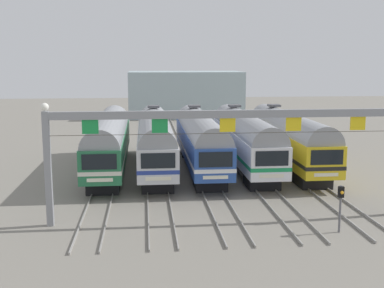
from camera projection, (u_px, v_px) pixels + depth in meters
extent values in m
plane|color=gray|center=(200.00, 169.00, 41.86)|extent=(160.00, 160.00, 0.00)
cube|color=gray|center=(113.00, 138.00, 57.71)|extent=(0.07, 70.00, 0.15)
cube|color=gray|center=(126.00, 138.00, 57.85)|extent=(0.07, 70.00, 0.15)
cube|color=gray|center=(146.00, 138.00, 58.08)|extent=(0.07, 70.00, 0.15)
cube|color=gray|center=(158.00, 138.00, 58.22)|extent=(0.07, 70.00, 0.15)
cube|color=gray|center=(178.00, 137.00, 58.45)|extent=(0.07, 70.00, 0.15)
cube|color=gray|center=(190.00, 137.00, 58.59)|extent=(0.07, 70.00, 0.15)
cube|color=gray|center=(210.00, 137.00, 58.82)|extent=(0.07, 70.00, 0.15)
cube|color=gray|center=(222.00, 137.00, 58.96)|extent=(0.07, 70.00, 0.15)
cube|color=gray|center=(241.00, 136.00, 59.19)|extent=(0.07, 70.00, 0.15)
cube|color=gray|center=(253.00, 136.00, 59.33)|extent=(0.07, 70.00, 0.15)
cube|color=#236B42|center=(109.00, 145.00, 40.75)|extent=(2.85, 18.00, 2.35)
cube|color=silver|center=(109.00, 149.00, 40.81)|extent=(2.88, 18.02, 0.28)
cylinder|color=gray|center=(109.00, 131.00, 40.54)|extent=(2.74, 17.64, 2.74)
cube|color=black|center=(99.00, 162.00, 31.82)|extent=(2.28, 0.06, 1.03)
cube|color=silver|center=(100.00, 180.00, 32.03)|extent=(1.71, 0.05, 0.24)
cube|color=black|center=(104.00, 184.00, 34.86)|extent=(2.28, 2.60, 1.05)
cube|color=black|center=(114.00, 151.00, 47.21)|extent=(2.28, 2.60, 1.05)
cube|color=silver|center=(155.00, 144.00, 41.11)|extent=(2.85, 18.00, 2.35)
cube|color=navy|center=(155.00, 148.00, 41.17)|extent=(2.88, 18.02, 0.28)
cylinder|color=gray|center=(155.00, 131.00, 40.91)|extent=(2.74, 17.64, 2.74)
cube|color=black|center=(158.00, 161.00, 32.19)|extent=(2.28, 0.06, 1.03)
cube|color=silver|center=(158.00, 179.00, 32.40)|extent=(1.71, 0.05, 0.24)
cube|color=black|center=(157.00, 182.00, 35.23)|extent=(2.28, 2.60, 1.05)
cube|color=black|center=(154.00, 150.00, 47.58)|extent=(2.28, 2.60, 1.05)
cube|color=#4C4C51|center=(153.00, 107.00, 45.59)|extent=(1.10, 1.10, 0.20)
cube|color=#284C9E|center=(200.00, 144.00, 41.48)|extent=(2.85, 18.00, 2.35)
cube|color=white|center=(200.00, 148.00, 41.54)|extent=(2.88, 18.02, 0.28)
cylinder|color=gray|center=(200.00, 130.00, 41.28)|extent=(2.74, 17.64, 2.74)
cube|color=black|center=(216.00, 160.00, 32.56)|extent=(2.28, 0.06, 1.03)
cube|color=silver|center=(216.00, 177.00, 32.77)|extent=(1.71, 0.05, 0.24)
cube|color=black|center=(210.00, 181.00, 35.60)|extent=(2.28, 2.60, 1.05)
cube|color=black|center=(193.00, 150.00, 47.95)|extent=(2.28, 2.60, 1.05)
cube|color=#4C4C51|center=(194.00, 106.00, 45.96)|extent=(1.10, 1.10, 0.20)
cube|color=white|center=(245.00, 143.00, 41.85)|extent=(2.85, 18.00, 2.35)
cube|color=#198C4C|center=(245.00, 147.00, 41.91)|extent=(2.88, 18.02, 0.28)
cylinder|color=gray|center=(245.00, 129.00, 41.65)|extent=(2.74, 17.64, 2.74)
cube|color=black|center=(272.00, 158.00, 32.93)|extent=(2.28, 0.06, 1.03)
cube|color=silver|center=(271.00, 176.00, 33.14)|extent=(1.71, 0.05, 0.24)
cube|color=black|center=(262.00, 180.00, 35.96)|extent=(2.28, 2.60, 1.05)
cube|color=black|center=(232.00, 149.00, 48.32)|extent=(2.28, 2.60, 1.05)
cube|color=#4C4C51|center=(234.00, 106.00, 46.33)|extent=(1.10, 1.10, 0.20)
cube|color=gold|center=(288.00, 142.00, 42.22)|extent=(2.85, 18.00, 2.35)
cube|color=black|center=(288.00, 146.00, 42.28)|extent=(2.88, 18.02, 0.28)
cylinder|color=gray|center=(289.00, 129.00, 42.02)|extent=(2.74, 17.64, 2.74)
cube|color=black|center=(327.00, 157.00, 33.29)|extent=(2.28, 0.06, 1.03)
cube|color=silver|center=(326.00, 175.00, 33.50)|extent=(1.71, 0.05, 0.24)
cube|color=black|center=(312.00, 179.00, 36.33)|extent=(2.28, 2.60, 1.05)
cube|color=black|center=(269.00, 148.00, 48.69)|extent=(2.28, 2.60, 1.05)
cube|color=#4C4C51|center=(274.00, 105.00, 46.70)|extent=(1.10, 1.10, 0.20)
cube|color=gray|center=(48.00, 170.00, 27.10)|extent=(0.36, 0.36, 6.50)
cube|color=gray|center=(228.00, 114.00, 27.56)|extent=(20.18, 0.32, 0.44)
cube|color=#198C3F|center=(90.00, 127.00, 26.93)|extent=(0.90, 0.08, 0.80)
cube|color=#198C3F|center=(160.00, 126.00, 27.29)|extent=(0.90, 0.08, 0.80)
cube|color=yellow|center=(228.00, 125.00, 27.66)|extent=(0.90, 0.08, 0.80)
cube|color=yellow|center=(294.00, 124.00, 28.03)|extent=(0.90, 0.08, 0.80)
cube|color=yellow|center=(358.00, 123.00, 28.40)|extent=(0.90, 0.08, 0.80)
sphere|color=white|center=(45.00, 107.00, 26.50)|extent=(0.44, 0.44, 0.44)
cylinder|color=#3F382D|center=(227.00, 133.00, 27.74)|extent=(20.18, 0.03, 0.03)
cylinder|color=#59595E|center=(340.00, 209.00, 26.35)|extent=(0.12, 0.12, 2.62)
cube|color=black|center=(341.00, 192.00, 26.19)|extent=(0.28, 0.24, 0.60)
sphere|color=orange|center=(342.00, 193.00, 26.05)|extent=(0.18, 0.18, 0.18)
cube|color=#9EB2B7|center=(185.00, 94.00, 80.63)|extent=(18.37, 10.00, 7.35)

